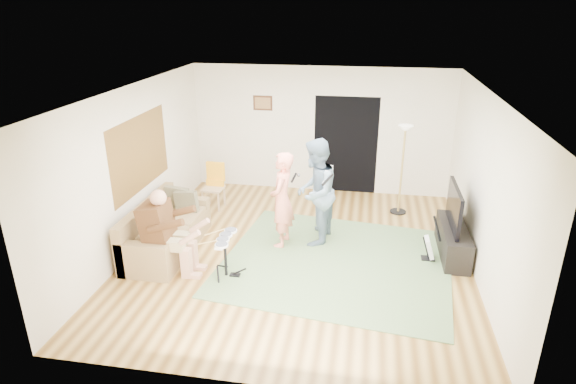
# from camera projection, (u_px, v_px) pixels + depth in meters

# --- Properties ---
(floor) EXTENTS (6.00, 6.00, 0.00)m
(floor) POSITION_uv_depth(u_px,v_px,m) (299.00, 254.00, 8.03)
(floor) COLOR brown
(floor) RESTS_ON ground
(walls) EXTENTS (5.50, 6.00, 2.70)m
(walls) POSITION_uv_depth(u_px,v_px,m) (300.00, 178.00, 7.53)
(walls) COLOR silver
(walls) RESTS_ON floor
(ceiling) EXTENTS (6.00, 6.00, 0.00)m
(ceiling) POSITION_uv_depth(u_px,v_px,m) (301.00, 91.00, 7.03)
(ceiling) COLOR white
(ceiling) RESTS_ON walls
(window_blinds) EXTENTS (0.00, 2.05, 2.05)m
(window_blinds) POSITION_uv_depth(u_px,v_px,m) (140.00, 153.00, 8.07)
(window_blinds) COLOR brown
(window_blinds) RESTS_ON walls
(doorway) EXTENTS (2.10, 0.00, 2.10)m
(doorway) POSITION_uv_depth(u_px,v_px,m) (346.00, 145.00, 10.29)
(doorway) COLOR black
(doorway) RESTS_ON walls
(picture_frame) EXTENTS (0.42, 0.03, 0.32)m
(picture_frame) POSITION_uv_depth(u_px,v_px,m) (263.00, 103.00, 10.26)
(picture_frame) COLOR #3F2314
(picture_frame) RESTS_ON walls
(area_rug) EXTENTS (3.89, 3.57, 0.02)m
(area_rug) POSITION_uv_depth(u_px,v_px,m) (336.00, 262.00, 7.77)
(area_rug) COLOR #577748
(area_rug) RESTS_ON floor
(sofa) EXTENTS (0.84, 2.03, 0.82)m
(sofa) POSITION_uv_depth(u_px,v_px,m) (163.00, 234.00, 8.08)
(sofa) COLOR olive
(sofa) RESTS_ON floor
(drummer) EXTENTS (0.88, 0.49, 1.35)m
(drummer) POSITION_uv_depth(u_px,v_px,m) (170.00, 241.00, 7.33)
(drummer) COLOR #4D2D15
(drummer) RESTS_ON sofa
(drum_kit) EXTENTS (0.37, 0.67, 0.69)m
(drum_kit) POSITION_uv_depth(u_px,v_px,m) (226.00, 258.00, 7.28)
(drum_kit) COLOR black
(drum_kit) RESTS_ON floor
(singer) EXTENTS (0.44, 0.63, 1.65)m
(singer) POSITION_uv_depth(u_px,v_px,m) (282.00, 200.00, 8.04)
(singer) COLOR #FF886E
(singer) RESTS_ON floor
(microphone) EXTENTS (0.06, 0.06, 0.24)m
(microphone) POSITION_uv_depth(u_px,v_px,m) (294.00, 178.00, 7.86)
(microphone) COLOR black
(microphone) RESTS_ON singer
(guitarist) EXTENTS (0.81, 0.98, 1.84)m
(guitarist) POSITION_uv_depth(u_px,v_px,m) (315.00, 192.00, 8.12)
(guitarist) COLOR slate
(guitarist) RESTS_ON floor
(guitar_held) EXTENTS (0.24, 0.61, 0.26)m
(guitar_held) POSITION_uv_depth(u_px,v_px,m) (328.00, 174.00, 7.96)
(guitar_held) COLOR white
(guitar_held) RESTS_ON guitarist
(guitar_spare) EXTENTS (0.28, 0.25, 0.79)m
(guitar_spare) POSITION_uv_depth(u_px,v_px,m) (430.00, 247.00, 7.76)
(guitar_spare) COLOR black
(guitar_spare) RESTS_ON floor
(torchiere_lamp) EXTENTS (0.32, 0.32, 1.77)m
(torchiere_lamp) POSITION_uv_depth(u_px,v_px,m) (403.00, 154.00, 9.15)
(torchiere_lamp) COLOR black
(torchiere_lamp) RESTS_ON floor
(dining_chair) EXTENTS (0.41, 0.43, 0.92)m
(dining_chair) POSITION_uv_depth(u_px,v_px,m) (214.00, 192.00, 9.72)
(dining_chair) COLOR tan
(dining_chair) RESTS_ON floor
(tv_cabinet) EXTENTS (0.40, 1.40, 0.50)m
(tv_cabinet) POSITION_uv_depth(u_px,v_px,m) (453.00, 241.00, 7.92)
(tv_cabinet) COLOR black
(tv_cabinet) RESTS_ON floor
(television) EXTENTS (0.06, 1.14, 0.67)m
(television) POSITION_uv_depth(u_px,v_px,m) (454.00, 207.00, 7.70)
(television) COLOR black
(television) RESTS_ON tv_cabinet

